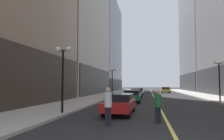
% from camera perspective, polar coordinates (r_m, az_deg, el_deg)
% --- Properties ---
extents(ground_plane, '(200.00, 200.00, 0.00)m').
position_cam_1_polar(ground_plane, '(40.49, 11.03, -6.59)').
color(ground_plane, '#262628').
extents(sidewalk_left, '(4.50, 78.00, 0.15)m').
position_cam_1_polar(sidewalk_left, '(41.12, -0.62, -6.51)').
color(sidewalk_left, '#ADA8A0').
rests_on(sidewalk_left, ground).
extents(sidewalk_right, '(4.50, 78.00, 0.15)m').
position_cam_1_polar(sidewalk_right, '(41.51, 22.55, -6.19)').
color(sidewalk_right, '#ADA8A0').
rests_on(sidewalk_right, ground).
extents(lane_centre_stripe, '(0.16, 70.00, 0.01)m').
position_cam_1_polar(lane_centre_stripe, '(40.49, 11.03, -6.58)').
color(lane_centre_stripe, '#E5D64C').
rests_on(lane_centre_stripe, ground).
extents(building_left_far, '(13.00, 26.00, 28.98)m').
position_cam_1_polar(building_left_far, '(68.48, -4.06, 6.62)').
color(building_left_far, slate).
rests_on(building_left_far, ground).
extents(car_red, '(1.81, 4.77, 1.32)m').
position_cam_1_polar(car_red, '(14.16, 2.26, -8.91)').
color(car_red, '#B21919').
rests_on(car_red, ground).
extents(car_green, '(1.86, 4.74, 1.32)m').
position_cam_1_polar(car_green, '(23.41, 5.49, -6.90)').
color(car_green, '#196038').
rests_on(car_green, ground).
extents(car_grey, '(1.90, 4.69, 1.32)m').
position_cam_1_polar(car_grey, '(31.73, 6.57, -6.10)').
color(car_grey, slate).
rests_on(car_grey, ground).
extents(car_white, '(1.93, 4.10, 1.32)m').
position_cam_1_polar(car_white, '(38.72, 7.15, -5.69)').
color(car_white, silver).
rests_on(car_white, ground).
extents(car_yellow, '(2.02, 4.63, 1.32)m').
position_cam_1_polar(car_yellow, '(49.58, 14.30, -5.20)').
color(car_yellow, yellow).
rests_on(car_yellow, ground).
extents(pedestrian_in_green_parka, '(0.43, 0.43, 1.67)m').
position_cam_1_polar(pedestrian_in_green_parka, '(11.07, 12.32, -8.93)').
color(pedestrian_in_green_parka, black).
rests_on(pedestrian_in_green_parka, ground).
extents(pedestrian_in_white_shirt, '(0.38, 0.38, 1.82)m').
position_cam_1_polar(pedestrian_in_white_shirt, '(10.08, -1.07, -8.97)').
color(pedestrian_in_white_shirt, black).
rests_on(pedestrian_in_white_shirt, ground).
extents(street_lamp_left_near, '(1.06, 0.36, 4.43)m').
position_cam_1_polar(street_lamp_left_near, '(14.02, -13.18, 1.52)').
color(street_lamp_left_near, black).
rests_on(street_lamp_left_near, ground).
extents(street_lamp_left_far, '(1.06, 0.36, 4.43)m').
position_cam_1_polar(street_lamp_left_far, '(32.77, 0.05, -1.62)').
color(street_lamp_left_far, black).
rests_on(street_lamp_left_far, ground).
extents(street_lamp_right_mid, '(1.06, 0.36, 4.43)m').
position_cam_1_polar(street_lamp_right_mid, '(24.56, 27.06, -0.44)').
color(street_lamp_right_mid, black).
rests_on(street_lamp_right_mid, ground).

